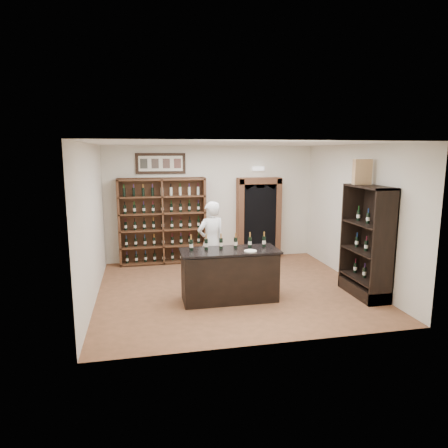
{
  "coord_description": "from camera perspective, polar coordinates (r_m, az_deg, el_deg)",
  "views": [
    {
      "loc": [
        -1.82,
        -7.81,
        2.84
      ],
      "look_at": [
        -0.12,
        0.3,
        1.34
      ],
      "focal_mm": 32.0,
      "sensor_mm": 36.0,
      "label": 1
    }
  ],
  "objects": [
    {
      "name": "floor",
      "position": [
        8.5,
        1.23,
        -9.24
      ],
      "size": [
        5.5,
        5.5,
        0.0
      ],
      "primitive_type": "plane",
      "color": "brown",
      "rests_on": "ground"
    },
    {
      "name": "ceiling",
      "position": [
        8.02,
        1.31,
        11.42
      ],
      "size": [
        5.5,
        5.5,
        0.0
      ],
      "primitive_type": "plane",
      "rotation": [
        3.14,
        0.0,
        0.0
      ],
      "color": "white",
      "rests_on": "wall_back"
    },
    {
      "name": "wall_back",
      "position": [
        10.55,
        -1.81,
        2.97
      ],
      "size": [
        5.5,
        0.04,
        3.0
      ],
      "primitive_type": "cube",
      "color": "silver",
      "rests_on": "ground"
    },
    {
      "name": "wall_left",
      "position": [
        7.98,
        -18.35,
        0.08
      ],
      "size": [
        0.04,
        5.0,
        3.0
      ],
      "primitive_type": "cube",
      "color": "silver",
      "rests_on": "ground"
    },
    {
      "name": "wall_right",
      "position": [
        9.15,
        18.31,
        1.33
      ],
      "size": [
        0.04,
        5.0,
        3.0
      ],
      "primitive_type": "cube",
      "color": "silver",
      "rests_on": "ground"
    },
    {
      "name": "wine_shelf",
      "position": [
        10.3,
        -8.77,
        0.43
      ],
      "size": [
        2.2,
        0.38,
        2.2
      ],
      "color": "#4F2C1B",
      "rests_on": "ground"
    },
    {
      "name": "framed_picture",
      "position": [
        10.29,
        -9.04,
        8.53
      ],
      "size": [
        1.25,
        0.04,
        0.52
      ],
      "primitive_type": "cube",
      "color": "black",
      "rests_on": "wall_back"
    },
    {
      "name": "arched_doorway",
      "position": [
        10.73,
        4.95,
        1.11
      ],
      "size": [
        1.17,
        0.35,
        2.17
      ],
      "color": "black",
      "rests_on": "ground"
    },
    {
      "name": "emergency_light",
      "position": [
        10.69,
        4.92,
        7.88
      ],
      "size": [
        0.3,
        0.1,
        0.1
      ],
      "primitive_type": "cube",
      "color": "white",
      "rests_on": "wall_back"
    },
    {
      "name": "tasting_counter",
      "position": [
        7.75,
        0.8,
        -7.34
      ],
      "size": [
        1.88,
        0.78,
        1.0
      ],
      "color": "black",
      "rests_on": "ground"
    },
    {
      "name": "counter_bottle_0",
      "position": [
        7.58,
        -4.71,
        -2.97
      ],
      "size": [
        0.07,
        0.07,
        0.3
      ],
      "color": "black",
      "rests_on": "tasting_counter"
    },
    {
      "name": "counter_bottle_1",
      "position": [
        7.62,
        -2.55,
        -2.88
      ],
      "size": [
        0.07,
        0.07,
        0.3
      ],
      "color": "black",
      "rests_on": "tasting_counter"
    },
    {
      "name": "counter_bottle_2",
      "position": [
        7.67,
        -0.43,
        -2.78
      ],
      "size": [
        0.07,
        0.07,
        0.3
      ],
      "color": "black",
      "rests_on": "tasting_counter"
    },
    {
      "name": "counter_bottle_3",
      "position": [
        7.73,
        1.67,
        -2.68
      ],
      "size": [
        0.07,
        0.07,
        0.3
      ],
      "color": "black",
      "rests_on": "tasting_counter"
    },
    {
      "name": "counter_bottle_4",
      "position": [
        7.8,
        3.73,
        -2.58
      ],
      "size": [
        0.07,
        0.07,
        0.3
      ],
      "color": "black",
      "rests_on": "tasting_counter"
    },
    {
      "name": "counter_bottle_5",
      "position": [
        7.88,
        5.75,
        -2.47
      ],
      "size": [
        0.07,
        0.07,
        0.3
      ],
      "color": "black",
      "rests_on": "tasting_counter"
    },
    {
      "name": "side_cabinet",
      "position": [
        8.42,
        19.75,
        -4.68
      ],
      "size": [
        0.48,
        1.2,
        2.2
      ],
      "color": "black",
      "rests_on": "ground"
    },
    {
      "name": "shopkeeper",
      "position": [
        8.73,
        -1.84,
        -2.59
      ],
      "size": [
        0.76,
        0.62,
        1.79
      ],
      "primitive_type": "imported",
      "rotation": [
        0.0,
        0.0,
        3.47
      ],
      "color": "white",
      "rests_on": "ground"
    },
    {
      "name": "plate",
      "position": [
        7.5,
        3.8,
        -3.88
      ],
      "size": [
        0.24,
        0.24,
        0.02
      ],
      "primitive_type": "cylinder",
      "color": "silver",
      "rests_on": "tasting_counter"
    },
    {
      "name": "wine_crate",
      "position": [
        8.4,
        19.14,
        7.05
      ],
      "size": [
        0.37,
        0.18,
        0.5
      ],
      "primitive_type": "cube",
      "rotation": [
        0.0,
        0.0,
        -0.1
      ],
      "color": "tan",
      "rests_on": "side_cabinet"
    }
  ]
}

